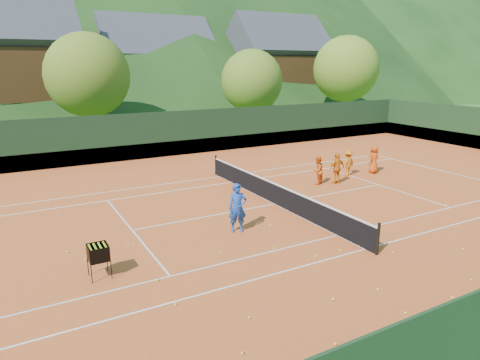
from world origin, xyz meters
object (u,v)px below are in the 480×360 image
student_a (318,170)px  student_b (337,168)px  chalet_mid (156,73)px  chalet_right (277,70)px  ball_hopper (98,253)px  coach (238,208)px  student_d (348,163)px  tennis_net (275,193)px  student_c (374,159)px

student_a → student_b: size_ratio=0.90×
student_b → chalet_mid: bearing=-92.0°
student_a → chalet_right: size_ratio=0.12×
student_a → ball_hopper: bearing=0.4°
coach → student_d: (9.28, 4.24, -0.19)m
chalet_mid → tennis_net: bearing=-100.0°
student_a → student_c: student_c is taller
coach → chalet_mid: (9.00, 36.02, 4.05)m
student_a → student_b: bearing=136.3°
student_b → student_c: bearing=-167.8°
student_b → chalet_right: chalet_right is taller
coach → student_b: 8.33m
student_a → chalet_right: 33.01m
student_c → ball_hopper: size_ratio=1.63×
ball_hopper → student_b: bearing=19.0°
student_b → student_d: bearing=-149.2°
student_a → chalet_mid: size_ratio=0.12×
student_c → tennis_net: student_c is taller
student_b → student_c: 3.42m
student_b → tennis_net: bearing=15.6°
coach → tennis_net: size_ratio=0.15×
student_b → student_d: (1.63, 0.96, -0.09)m
chalet_mid → student_a: bearing=-94.1°
student_b → ball_hopper: (-12.84, -4.42, -0.07)m
student_b → chalet_mid: (1.35, 32.74, 4.16)m
student_b → student_d: size_ratio=1.12×
student_c → chalet_right: chalet_right is taller
coach → student_c: size_ratio=1.13×
tennis_net → chalet_right: chalet_right is taller
ball_hopper → chalet_mid: size_ratio=0.08×
coach → ball_hopper: (-5.20, -1.13, -0.17)m
chalet_right → tennis_net: bearing=-123.7°
ball_hopper → chalet_right: (28.20, 33.15, 4.49)m
chalet_mid → student_b: bearing=-92.4°
student_c → student_d: bearing=-22.4°
student_b → tennis_net: student_b is taller
student_c → student_d: 1.74m
student_a → chalet_mid: (2.31, 32.35, 4.24)m
student_a → tennis_net: student_a is taller
student_c → chalet_right: bearing=-127.2°
coach → student_d: size_ratio=1.26×
student_a → student_d: size_ratio=1.00×
student_c → chalet_mid: chalet_mid is taller
student_d → ball_hopper: 15.44m
chalet_right → ball_hopper: bearing=-130.4°
tennis_net → coach: bearing=-146.0°
student_c → student_d: student_c is taller
chalet_right → chalet_mid: bearing=164.1°
coach → student_a: bearing=47.7°
coach → student_a: 7.64m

